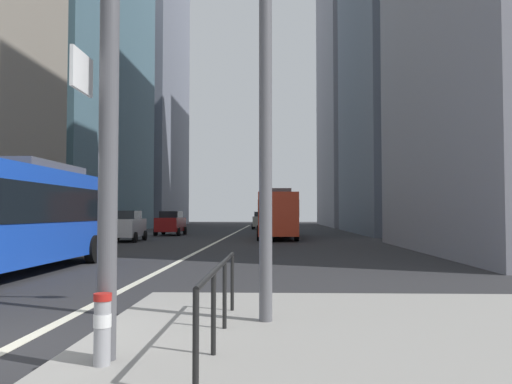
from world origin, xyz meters
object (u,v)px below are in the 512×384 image
at_px(car_receding_far, 276,221).
at_px(car_oncoming_far, 171,223).
at_px(city_bus_blue_oncoming, 7,211).
at_px(car_receding_near, 262,220).
at_px(bollard_right, 102,325).
at_px(car_oncoming_mid, 126,226).
at_px(city_bus_red_receding, 277,212).

bearing_deg(car_receding_far, car_oncoming_far, -121.52).
xyz_separation_m(city_bus_blue_oncoming, car_receding_far, (8.01, 41.38, -0.85)).
bearing_deg(city_bus_blue_oncoming, car_receding_far, 79.05).
xyz_separation_m(car_receding_near, car_oncoming_far, (-7.03, -15.98, -0.00)).
bearing_deg(car_oncoming_far, bollard_right, -79.86).
relative_size(city_bus_blue_oncoming, bollard_right, 15.06).
distance_m(city_bus_blue_oncoming, car_oncoming_mid, 17.93).
xyz_separation_m(car_oncoming_mid, car_oncoming_far, (0.99, 9.41, -0.00)).
height_order(city_bus_blue_oncoming, bollard_right, city_bus_blue_oncoming).
relative_size(city_bus_red_receding, car_oncoming_mid, 2.60).
height_order(car_oncoming_mid, car_receding_far, same).
bearing_deg(car_oncoming_far, city_bus_blue_oncoming, -88.60).
bearing_deg(car_receding_far, city_bus_red_receding, -90.30).
distance_m(car_receding_far, car_oncoming_far, 16.59).
height_order(car_receding_near, car_oncoming_far, same).
distance_m(city_bus_red_receding, car_receding_near, 21.16).
distance_m(city_bus_blue_oncoming, car_oncoming_far, 27.26).
height_order(car_oncoming_mid, car_receding_near, same).
bearing_deg(car_oncoming_mid, car_receding_far, 67.69).
distance_m(city_bus_red_receding, car_oncoming_mid, 10.52).
distance_m(car_receding_near, bollard_right, 52.34).
height_order(city_bus_red_receding, car_oncoming_mid, city_bus_red_receding).
xyz_separation_m(city_bus_blue_oncoming, bollard_right, (5.84, -9.12, -1.25)).
xyz_separation_m(city_bus_red_receding, car_receding_near, (-1.54, 21.09, -0.85)).
distance_m(city_bus_red_receding, car_oncoming_far, 10.02).
xyz_separation_m(city_bus_blue_oncoming, car_receding_near, (6.37, 43.22, -0.85)).
bearing_deg(car_oncoming_far, car_receding_far, 58.48).
relative_size(city_bus_red_receding, car_receding_far, 2.54).
bearing_deg(car_receding_near, car_receding_far, -48.19).
relative_size(car_receding_near, bollard_right, 5.75).
xyz_separation_m(car_oncoming_mid, bollard_right, (7.49, -26.95, -0.41)).
height_order(city_bus_blue_oncoming, car_oncoming_mid, city_bus_blue_oncoming).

